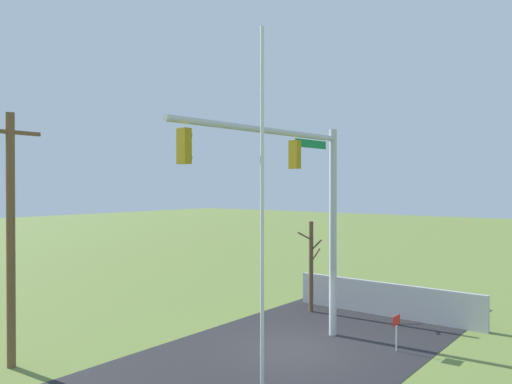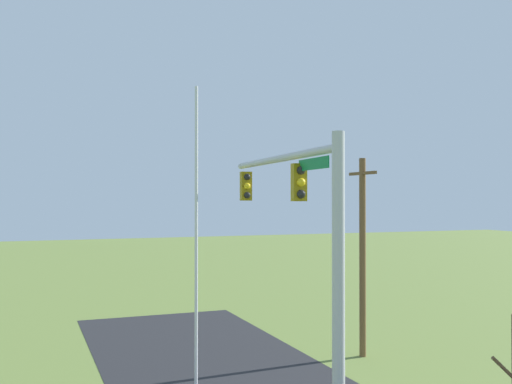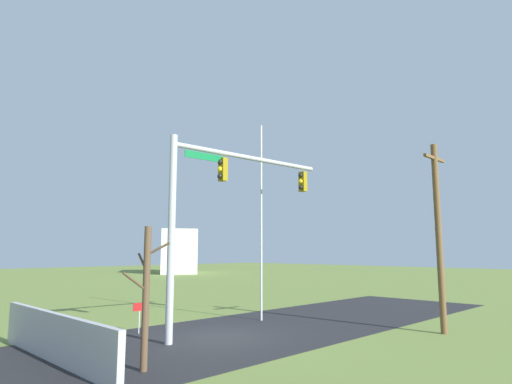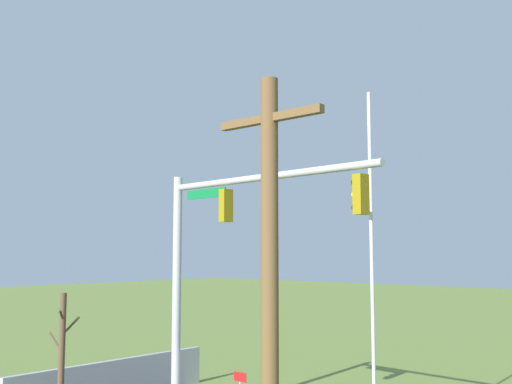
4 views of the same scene
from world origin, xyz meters
name	(u,v)px [view 2 (image 2 of 4)]	position (x,y,z in m)	size (l,w,h in m)	color
signal_mast	(304,233)	(0.26, -0.06, 5.40)	(7.91, 0.85, 7.71)	#B2B5BA
flagpole	(196,244)	(-4.00, -1.63, 4.85)	(0.10, 0.10, 9.70)	silver
utility_pole	(363,253)	(-6.81, 5.98, 4.09)	(1.90, 0.26, 7.86)	brown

